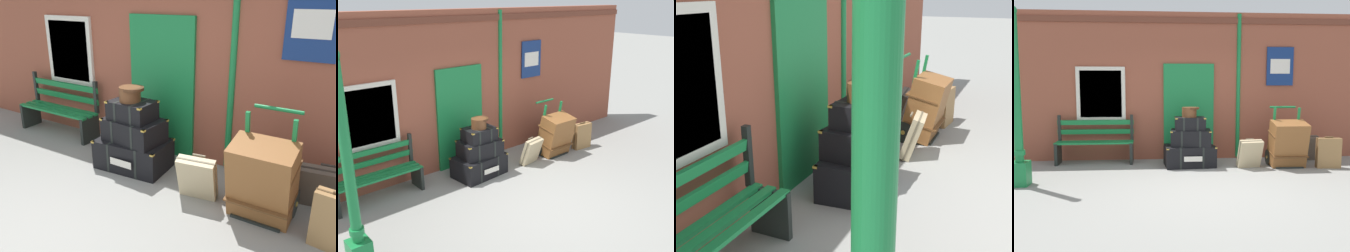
% 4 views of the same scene
% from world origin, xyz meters
% --- Properties ---
extents(ground_plane, '(60.00, 60.00, 0.00)m').
position_xyz_m(ground_plane, '(0.00, 0.00, 0.00)').
color(ground_plane, gray).
extents(brick_facade, '(10.40, 0.35, 3.20)m').
position_xyz_m(brick_facade, '(-0.01, 2.60, 1.60)').
color(brick_facade, brown).
rests_on(brick_facade, ground).
extents(lamp_post, '(0.28, 0.28, 2.90)m').
position_xyz_m(lamp_post, '(-3.08, 0.52, 1.10)').
color(lamp_post, '#197A3D').
rests_on(lamp_post, ground).
extents(platform_bench, '(1.60, 0.43, 1.01)m').
position_xyz_m(platform_bench, '(-2.11, 2.16, 0.44)').
color(platform_bench, '#197A3D').
rests_on(platform_bench, ground).
extents(steamer_trunk_base, '(1.06, 0.72, 0.43)m').
position_xyz_m(steamer_trunk_base, '(-0.16, 1.75, 0.21)').
color(steamer_trunk_base, black).
rests_on(steamer_trunk_base, ground).
extents(steamer_trunk_middle, '(0.85, 0.61, 0.33)m').
position_xyz_m(steamer_trunk_middle, '(-0.14, 1.74, 0.58)').
color(steamer_trunk_middle, black).
rests_on(steamer_trunk_middle, steamer_trunk_base).
extents(steamer_trunk_top, '(0.62, 0.46, 0.27)m').
position_xyz_m(steamer_trunk_top, '(-0.15, 1.74, 0.87)').
color(steamer_trunk_top, black).
rests_on(steamer_trunk_top, steamer_trunk_middle).
extents(round_hatbox, '(0.35, 0.31, 0.20)m').
position_xyz_m(round_hatbox, '(-0.16, 1.72, 1.12)').
color(round_hatbox, brown).
rests_on(round_hatbox, steamer_trunk_top).
extents(porters_trolley, '(0.71, 0.56, 1.21)m').
position_xyz_m(porters_trolley, '(1.79, 1.65, 0.27)').
color(porters_trolley, black).
rests_on(porters_trolley, ground).
extents(large_brown_trunk, '(0.70, 0.62, 0.95)m').
position_xyz_m(large_brown_trunk, '(1.79, 1.47, 0.48)').
color(large_brown_trunk, brown).
rests_on(large_brown_trunk, ground).
extents(suitcase_cream, '(0.62, 0.37, 0.57)m').
position_xyz_m(suitcase_cream, '(2.36, 2.03, 0.28)').
color(suitcase_cream, '#51473D').
rests_on(suitcase_cream, ground).
extents(suitcase_umber, '(0.50, 0.38, 0.59)m').
position_xyz_m(suitcase_umber, '(1.02, 1.45, 0.29)').
color(suitcase_umber, tan).
rests_on(suitcase_umber, ground).
extents(suitcase_caramel, '(0.48, 0.22, 0.64)m').
position_xyz_m(suitcase_caramel, '(2.58, 1.35, 0.30)').
color(suitcase_caramel, olive).
rests_on(suitcase_caramel, ground).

